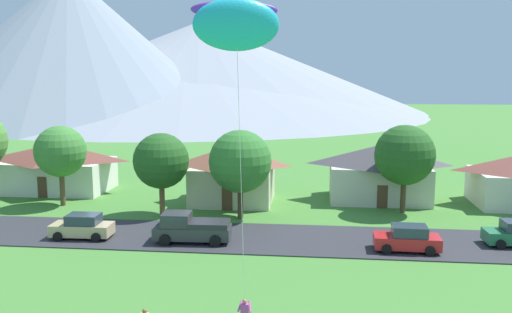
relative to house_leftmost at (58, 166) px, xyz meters
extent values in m
cube|color=#2D2D33|center=(21.88, -13.64, -2.40)|extent=(160.00, 7.25, 0.08)
cone|color=#8E939E|center=(-31.64, 113.92, 8.11)|extent=(112.32, 112.32, 21.10)
cone|color=gray|center=(-34.36, 79.00, 15.42)|extent=(81.29, 81.29, 35.73)
cone|color=#8E939E|center=(-10.10, 114.34, 10.89)|extent=(133.59, 133.59, 26.66)
cone|color=#8E939E|center=(-10.75, 102.61, 6.64)|extent=(131.32, 131.32, 18.16)
cube|color=silver|center=(0.00, 0.00, -0.92)|extent=(9.80, 6.46, 3.04)
pyramid|color=brown|center=(0.00, 0.00, 1.44)|extent=(10.58, 6.98, 1.67)
cube|color=brown|center=(0.00, -3.25, -1.44)|extent=(0.90, 0.06, 2.00)
cube|color=beige|center=(17.84, -2.78, -0.78)|extent=(7.04, 6.40, 3.33)
pyramid|color=brown|center=(17.84, -2.78, 1.80)|extent=(7.61, 6.92, 1.83)
cube|color=brown|center=(17.84, -6.00, -1.44)|extent=(0.90, 0.06, 2.00)
cube|color=beige|center=(30.97, -0.54, -0.81)|extent=(8.73, 6.33, 3.27)
pyramid|color=#474247|center=(30.97, -0.54, 1.73)|extent=(9.43, 6.84, 1.80)
cube|color=brown|center=(30.97, -3.73, -1.44)|extent=(0.90, 0.06, 2.00)
cylinder|color=brown|center=(12.79, -8.02, -1.04)|extent=(0.44, 0.44, 2.80)
sphere|color=#23561E|center=(12.79, -8.02, 2.05)|extent=(4.52, 4.52, 4.52)
cylinder|color=brown|center=(3.21, -5.80, -0.87)|extent=(0.44, 0.44, 3.14)
sphere|color=#3D7F33|center=(3.21, -5.80, 2.37)|extent=(4.45, 4.45, 4.45)
cylinder|color=#4C3823|center=(32.49, -5.02, -0.95)|extent=(0.44, 0.44, 2.99)
sphere|color=#23561E|center=(32.49, -5.02, 2.41)|extent=(4.97, 4.97, 4.97)
cylinder|color=#4C3823|center=(19.31, -8.45, -1.06)|extent=(0.44, 0.44, 2.77)
sphere|color=#33752D|center=(19.31, -8.45, 2.20)|extent=(4.98, 4.98, 4.98)
cube|color=red|center=(31.19, -15.40, -1.76)|extent=(4.24, 1.89, 0.80)
cube|color=#2D3847|center=(31.34, -15.40, -1.02)|extent=(2.23, 1.63, 0.68)
cylinder|color=black|center=(29.82, -16.29, -2.04)|extent=(0.64, 0.25, 0.64)
cylinder|color=black|center=(29.86, -14.45, -2.04)|extent=(0.64, 0.25, 0.64)
cylinder|color=black|center=(32.52, -16.35, -2.04)|extent=(0.64, 0.25, 0.64)
cylinder|color=black|center=(32.56, -14.51, -2.04)|extent=(0.64, 0.25, 0.64)
cube|color=tan|center=(8.99, -14.98, -1.76)|extent=(4.25, 1.92, 0.80)
cube|color=#2D3847|center=(9.14, -14.98, -1.02)|extent=(2.24, 1.65, 0.68)
cylinder|color=black|center=(7.67, -15.94, -2.04)|extent=(0.65, 0.26, 0.64)
cylinder|color=black|center=(7.62, -14.10, -2.04)|extent=(0.65, 0.26, 0.64)
cylinder|color=black|center=(10.37, -15.86, -2.04)|extent=(0.65, 0.26, 0.64)
cylinder|color=black|center=(10.31, -14.02, -2.04)|extent=(0.65, 0.26, 0.64)
cylinder|color=black|center=(37.40, -14.42, -2.04)|extent=(0.65, 0.26, 0.64)
cylinder|color=black|center=(37.34, -12.59, -2.04)|extent=(0.65, 0.26, 0.64)
cube|color=#333338|center=(16.92, -15.02, -1.69)|extent=(5.28, 2.22, 0.84)
cube|color=#333338|center=(15.82, -15.06, -0.82)|extent=(1.98, 1.92, 0.90)
cube|color=#2D3847|center=(15.82, -15.06, -0.55)|extent=(1.69, 1.95, 0.28)
cube|color=#28282C|center=(18.07, -14.97, -1.09)|extent=(2.78, 2.07, 0.36)
cylinder|color=black|center=(15.27, -16.11, -1.98)|extent=(0.77, 0.31, 0.76)
cylinder|color=black|center=(15.18, -14.07, -1.98)|extent=(0.77, 0.31, 0.76)
cylinder|color=black|center=(18.66, -15.96, -1.98)|extent=(0.77, 0.31, 0.76)
cylinder|color=black|center=(18.58, -13.92, -1.98)|extent=(0.77, 0.31, 0.76)
cube|color=#B7479E|center=(22.22, -27.93, -1.27)|extent=(0.36, 0.22, 0.58)
sphere|color=#9E7051|center=(22.22, -27.93, -0.87)|extent=(0.21, 0.21, 0.21)
cylinder|color=#B7479E|center=(22.00, -27.87, -1.13)|extent=(0.18, 0.55, 0.37)
cylinder|color=#B7479E|center=(22.44, -27.87, -1.13)|extent=(0.18, 0.55, 0.37)
ellipsoid|color=#1EB2D1|center=(21.71, -26.54, 11.16)|extent=(4.12, 2.65, 2.49)
ellipsoid|color=purple|center=(21.56, -26.01, 11.84)|extent=(3.88, 1.58, 0.86)
cylinder|color=silver|center=(21.96, -27.23, 5.13)|extent=(0.53, 1.42, 12.05)
sphere|color=brown|center=(18.13, -29.37, -0.87)|extent=(0.21, 0.21, 0.21)
camera|label=1|loc=(25.23, -50.67, 9.10)|focal=38.52mm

